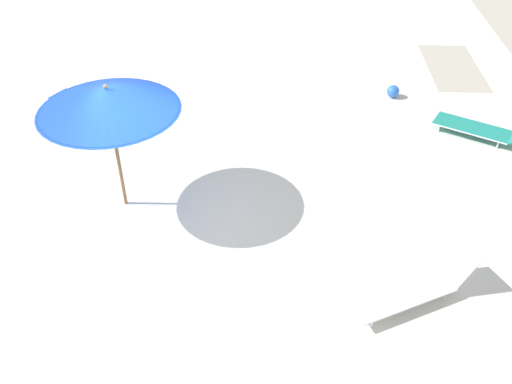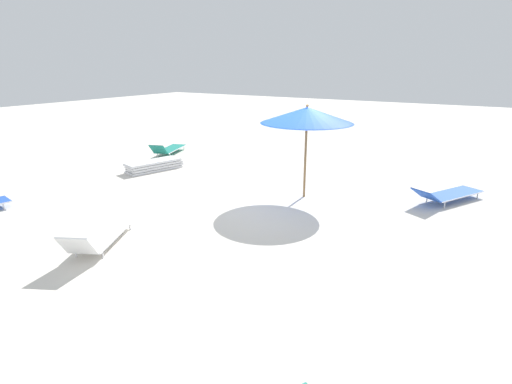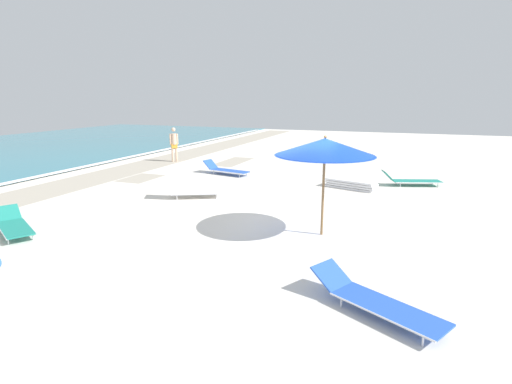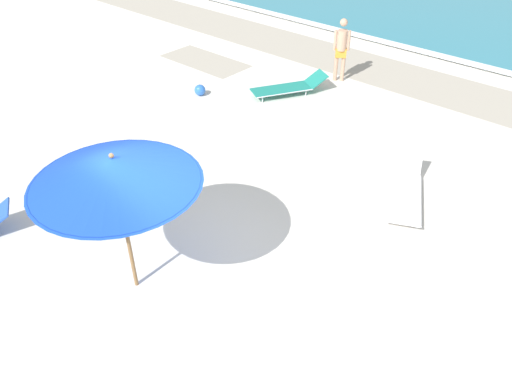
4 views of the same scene
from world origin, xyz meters
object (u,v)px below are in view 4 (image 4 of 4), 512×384
Objects in this scene: sun_lounger_under_umbrella at (289,87)px; beachgoer_wading_adult at (341,46)px; beach_umbrella at (114,171)px; beach_ball at (200,90)px; sun_lounger_mid_beach_solo at (405,189)px.

beachgoer_wading_adult is (0.50, 1.66, 0.79)m from sun_lounger_under_umbrella.
beach_umbrella reaches higher than sun_lounger_under_umbrella.
beach_ball is (-4.35, 5.52, -2.00)m from beach_umbrella.
sun_lounger_under_umbrella is 2.42m from beach_ball.
beach_ball is at bearing 128.23° from beach_umbrella.
sun_lounger_under_umbrella is 1.91m from beachgoer_wading_adult.
beach_ball is (-1.76, -1.66, -0.06)m from sun_lounger_under_umbrella.
beach_umbrella is 7.31m from beach_ball.
sun_lounger_mid_beach_solo is at bearing -78.73° from beachgoer_wading_adult.
sun_lounger_mid_beach_solo is 6.46m from beach_ball.
beach_ball is (-6.42, 0.66, -0.07)m from sun_lounger_mid_beach_solo.
beachgoer_wading_adult is (-2.09, 8.84, -1.15)m from beach_umbrella.
beach_ball is at bearing -159.28° from beachgoer_wading_adult.
beach_umbrella is at bearing -51.77° from beach_ball.
beachgoer_wading_adult is at bearing 102.63° from sun_lounger_under_umbrella.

